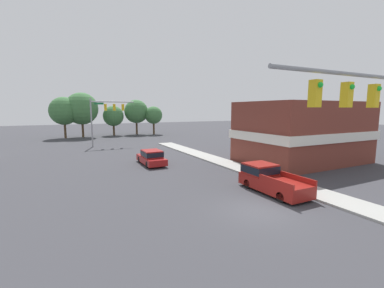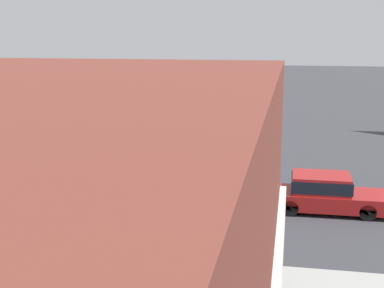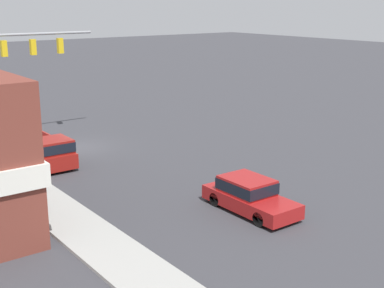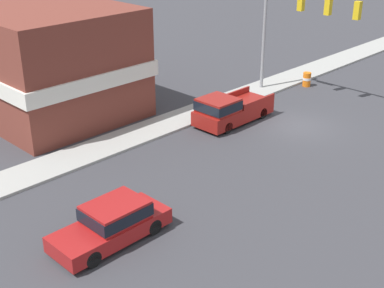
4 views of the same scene
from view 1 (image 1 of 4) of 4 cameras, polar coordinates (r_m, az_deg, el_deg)
name	(u,v)px [view 1 (image 1 of 4)]	position (r m, az deg, el deg)	size (l,w,h in m)	color
ground_plane	(257,211)	(15.54, 14.25, -14.31)	(200.00, 200.00, 0.00)	#38383D
sidewalk_curb	(324,195)	(19.56, 27.21, -10.11)	(2.40, 60.00, 0.14)	#9E9E99
near_signal_assembly	(369,109)	(14.16, 34.62, 6.40)	(9.11, 0.49, 7.73)	gray
far_signal_assembly	(106,111)	(42.66, -18.59, 6.89)	(6.69, 0.49, 7.48)	gray
car_lead	(152,157)	(27.36, -8.99, -2.87)	(1.93, 4.79, 1.54)	black
pickup_truck_parked	(269,179)	(19.16, 16.72, -7.38)	(2.10, 5.22, 1.80)	black
corner_brick_building	(302,132)	(30.78, 23.26, 2.38)	(13.34, 8.81, 6.57)	brown
backdrop_tree_left_far	(64,111)	(57.89, -26.58, 6.58)	(5.61, 5.61, 8.29)	#4C3823
backdrop_tree_left_mid	(82,109)	(58.17, -23.32, 7.22)	(6.59, 6.59, 9.25)	#4C3823
backdrop_tree_center	(113,116)	(60.15, -17.08, 5.95)	(4.50, 4.50, 6.59)	#4C3823
backdrop_tree_right_mid	(136,112)	(61.17, -12.28, 7.07)	(5.38, 5.38, 8.02)	#4C3823
backdrop_tree_right_far	(154,115)	(60.71, -8.54, 6.34)	(4.05, 4.05, 6.50)	#4C3823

